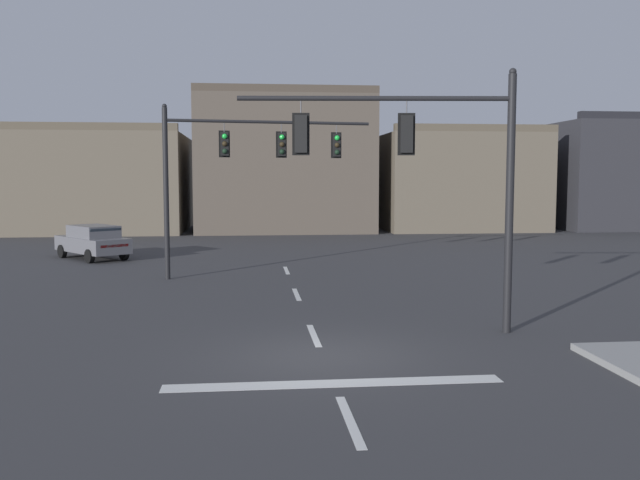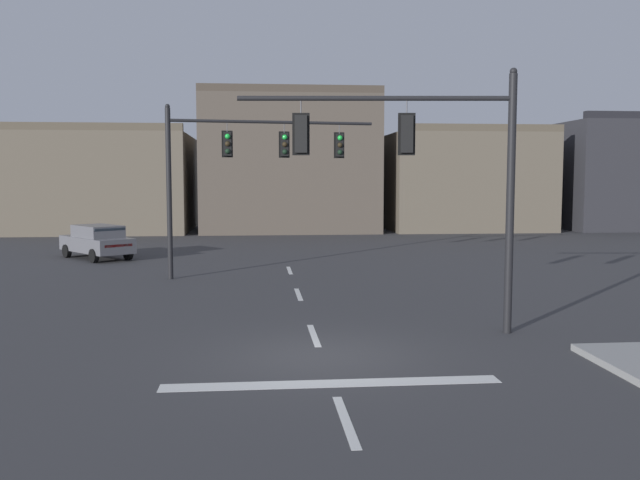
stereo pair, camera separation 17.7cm
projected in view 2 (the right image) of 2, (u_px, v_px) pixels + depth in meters
ground_plane at (322, 356)px, 14.90m from camera, size 400.00×400.00×0.00m
stop_bar_paint at (332, 383)px, 12.92m from camera, size 6.40×0.50×0.01m
lane_centreline at (314, 335)px, 16.89m from camera, size 0.16×26.40×0.01m
signal_mast_near_side at (430, 160)px, 16.80m from camera, size 6.74×0.80×6.49m
signal_mast_far_side at (239, 159)px, 26.50m from camera, size 8.01×1.18×6.61m
car_lot_nearside at (97, 241)px, 32.87m from camera, size 4.13×4.57×1.61m
building_row at (414, 178)px, 52.57m from camera, size 63.88×13.77×10.05m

